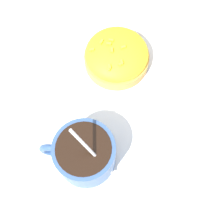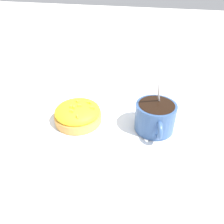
{
  "view_description": "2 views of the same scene",
  "coord_description": "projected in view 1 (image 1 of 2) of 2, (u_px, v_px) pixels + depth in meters",
  "views": [
    {
      "loc": [
        -0.16,
        -0.07,
        0.43
      ],
      "look_at": [
        -0.02,
        -0.01,
        0.03
      ],
      "focal_mm": 50.0,
      "sensor_mm": 36.0,
      "label": 1
    },
    {
      "loc": [
        -0.09,
        0.37,
        0.29
      ],
      "look_at": [
        0.0,
        0.01,
        0.03
      ],
      "focal_mm": 35.0,
      "sensor_mm": 36.0,
      "label": 2
    }
  ],
  "objects": [
    {
      "name": "ground_plane",
      "position": [
        108.0,
        108.0,
        0.47
      ],
      "size": [
        3.0,
        3.0,
        0.0
      ],
      "primitive_type": "plane",
      "color": "silver"
    },
    {
      "name": "paper_napkin",
      "position": [
        108.0,
        108.0,
        0.47
      ],
      "size": [
        0.28,
        0.29,
        0.0
      ],
      "color": "white",
      "rests_on": "ground_plane"
    },
    {
      "name": "coffee_cup",
      "position": [
        86.0,
        154.0,
        0.41
      ],
      "size": [
        0.08,
        0.1,
        0.11
      ],
      "color": "#335184",
      "rests_on": "paper_napkin"
    },
    {
      "name": "frosted_pastry",
      "position": [
        117.0,
        56.0,
        0.48
      ],
      "size": [
        0.1,
        0.1,
        0.05
      ],
      "color": "#D19347",
      "rests_on": "paper_napkin"
    }
  ]
}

